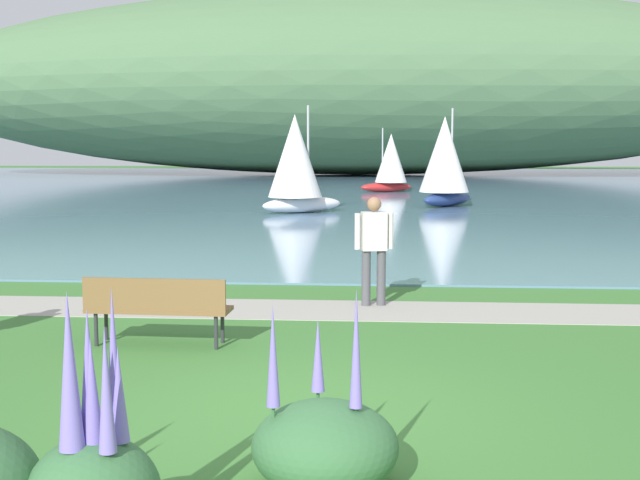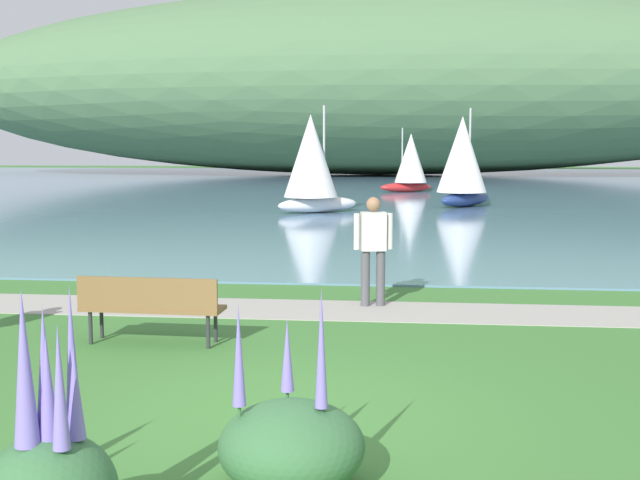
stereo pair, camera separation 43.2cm
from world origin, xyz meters
TOP-DOWN VIEW (x-y plane):
  - ground_plane at (0.00, 0.00)m, footprint 200.00×200.00m
  - bay_water at (0.00, 47.04)m, footprint 180.00×80.00m
  - distant_hillside at (-1.18, 65.65)m, footprint 81.52×28.00m
  - shoreline_path at (0.00, 4.86)m, footprint 60.00×1.50m
  - park_bench_near_camera at (-2.05, 2.52)m, footprint 1.82×0.55m
  - person_at_shoreline at (0.63, 5.25)m, footprint 0.60×0.30m
  - echium_bush_beside_closest at (0.31, -1.50)m, footprint 1.07×1.07m
  - sailboat_nearest_to_shore at (1.39, 37.18)m, footprint 3.08×2.31m
  - sailboat_mid_bay at (3.46, 26.25)m, footprint 3.01×3.38m
  - sailboat_far_off at (-2.36, 22.56)m, footprint 3.31×3.02m

SIDE VIEW (x-z plane):
  - ground_plane at x=0.00m, z-range 0.00..0.00m
  - shoreline_path at x=0.00m, z-range 0.00..0.01m
  - bay_water at x=0.00m, z-range 0.00..0.04m
  - echium_bush_beside_closest at x=0.31m, z-range -0.41..1.08m
  - park_bench_near_camera at x=-2.05m, z-range 0.08..0.96m
  - person_at_shoreline at x=0.63m, z-range 0.12..1.83m
  - sailboat_nearest_to_shore at x=1.39m, z-range -0.06..3.44m
  - sailboat_far_off at x=-2.36m, z-range -0.08..3.92m
  - sailboat_mid_bay at x=3.46m, z-range -0.08..3.98m
  - distant_hillside at x=-1.18m, z-range 0.04..16.19m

